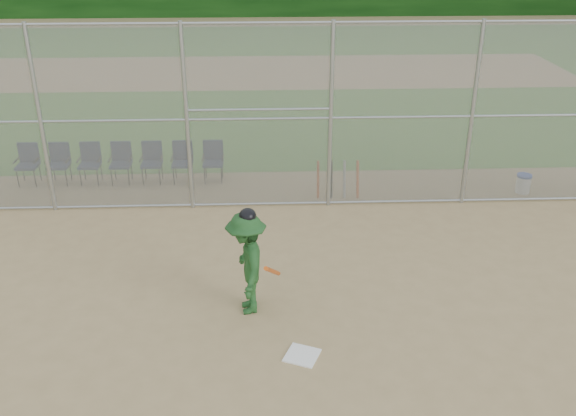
{
  "coord_description": "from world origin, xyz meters",
  "views": [
    {
      "loc": [
        -0.44,
        -7.92,
        5.96
      ],
      "look_at": [
        0.0,
        2.5,
        1.1
      ],
      "focal_mm": 40.0,
      "sensor_mm": 36.0,
      "label": 1
    }
  ],
  "objects_px": {
    "home_plate": "(302,355)",
    "batter_at_plate": "(247,263)",
    "water_cooler": "(523,183)",
    "chair_0": "(27,165)"
  },
  "relations": [
    {
      "from": "chair_0",
      "to": "home_plate",
      "type": "bearing_deg",
      "value": -48.09
    },
    {
      "from": "batter_at_plate",
      "to": "chair_0",
      "type": "relative_size",
      "value": 1.9
    },
    {
      "from": "water_cooler",
      "to": "chair_0",
      "type": "distance_m",
      "value": 11.63
    },
    {
      "from": "home_plate",
      "to": "batter_at_plate",
      "type": "distance_m",
      "value": 1.73
    },
    {
      "from": "home_plate",
      "to": "chair_0",
      "type": "height_order",
      "value": "chair_0"
    },
    {
      "from": "home_plate",
      "to": "batter_at_plate",
      "type": "height_order",
      "value": "batter_at_plate"
    },
    {
      "from": "home_plate",
      "to": "chair_0",
      "type": "bearing_deg",
      "value": 131.91
    },
    {
      "from": "water_cooler",
      "to": "home_plate",
      "type": "bearing_deg",
      "value": -133.35
    },
    {
      "from": "batter_at_plate",
      "to": "water_cooler",
      "type": "relative_size",
      "value": 4.17
    },
    {
      "from": "home_plate",
      "to": "water_cooler",
      "type": "relative_size",
      "value": 1.06
    }
  ]
}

